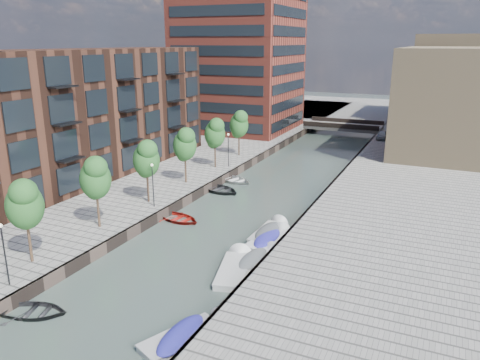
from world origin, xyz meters
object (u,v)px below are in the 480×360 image
Objects in this scene: sloop_1 at (34,314)px; motorboat_1 at (257,259)px; tree_1 at (24,203)px; sloop_3 at (234,182)px; tree_3 at (146,158)px; motorboat_4 at (270,231)px; tree_2 at (95,177)px; motorboat_0 at (188,335)px; sloop_2 at (179,221)px; tree_6 at (239,123)px; tree_5 at (215,132)px; bridge at (344,126)px; sloop_4 at (219,192)px; motorboat_3 at (270,239)px; tree_4 at (185,144)px; car at (382,135)px; motorboat_2 at (235,268)px.

sloop_1 is 15.33m from motorboat_1.
tree_1 reaches higher than sloop_3.
tree_3 is at bearing 90.00° from tree_1.
motorboat_4 is at bearing -44.76° from sloop_1.
tree_2 is 17.17m from motorboat_0.
sloop_2 is 8.72m from motorboat_4.
tree_3 is 21.00m from tree_6.
tree_1 and tree_6 have the same top height.
sloop_2 is (3.92, -14.96, -5.31)m from tree_5.
motorboat_0 is at bearing -89.43° from motorboat_1.
motorboat_4 is (4.11, -47.37, -1.18)m from bridge.
tree_3 is 14.00m from tree_5.
tree_1 reaches higher than motorboat_0.
tree_5 is 6.50m from sloop_3.
motorboat_3 reaches higher than sloop_4.
bridge is at bearing 6.24° from sloop_2.
sloop_1 is at bearing -116.25° from motorboat_4.
sloop_1 is 19.39m from motorboat_4.
tree_4 is 8.22m from sloop_3.
sloop_2 is (3.92, 13.04, -5.31)m from tree_1.
car is at bearing -5.64° from sloop_3.
tree_3 is 15.65m from motorboat_1.
sloop_1 is 30.07m from sloop_3.
tree_3 is 1.00× the size of tree_4.
sloop_2 is (-4.58, -47.96, -1.39)m from bridge.
motorboat_1 is (10.27, -18.09, 0.20)m from sloop_3.
tree_3 reaches higher than motorboat_0.
car reaches higher than motorboat_0.
motorboat_3 is at bearing 42.77° from tree_1.
sloop_4 is at bearing -74.94° from tree_6.
tree_4 is at bearing 125.48° from sloop_4.
car is (12.16, 41.09, 1.65)m from sloop_2.
tree_3 is at bearing -90.00° from tree_6.
motorboat_2 is at bearing -30.62° from tree_3.
sloop_3 is at bearing 80.17° from tree_2.
motorboat_4 is at bearing -85.04° from bridge.
sloop_3 is 0.90× the size of motorboat_0.
tree_3 is 13.81m from sloop_3.
motorboat_1 is at bearing -94.11° from car.
tree_5 is (0.00, 28.00, 0.00)m from tree_1.
motorboat_2 is at bearing -89.65° from motorboat_4.
tree_2 is at bearing -170.89° from sloop_3.
tree_3 and tree_4 have the same top height.
tree_4 is at bearing -116.93° from car.
tree_3 is 1.35× the size of sloop_2.
tree_5 is at bearing 90.00° from tree_2.
motorboat_4 is (9.18, -8.61, 0.21)m from sloop_4.
tree_5 is 32.45m from sloop_1.
tree_6 is at bearing 110.35° from motorboat_0.
motorboat_4 is at bearing -95.93° from car.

